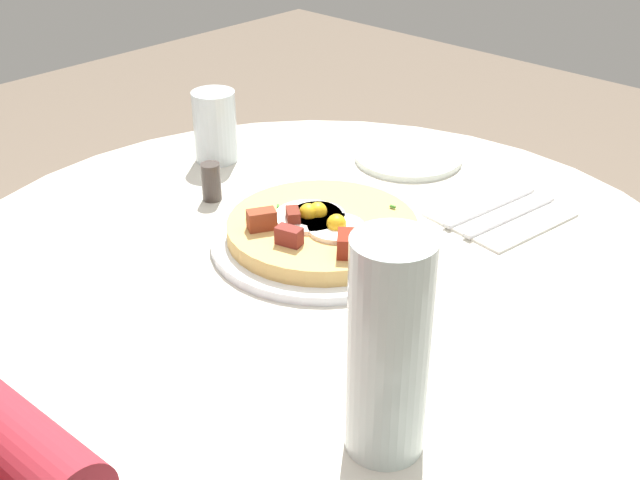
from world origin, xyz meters
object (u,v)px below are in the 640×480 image
water_glass (215,126)px  dining_table (318,367)px  knife (510,216)px  water_bottle (388,349)px  breakfast_pizza (321,228)px  pepper_shaker (211,182)px  fork (490,207)px  bread_plate (408,157)px  pizza_plate (322,240)px

water_glass → dining_table: bearing=-110.0°
dining_table → knife: bearing=-23.4°
water_glass → water_bottle: 0.68m
breakfast_pizza → water_glass: water_glass is taller
water_bottle → dining_table: bearing=54.1°
dining_table → pepper_shaker: size_ratio=17.78×
dining_table → water_glass: size_ratio=8.76×
fork → pepper_shaker: size_ratio=3.23×
dining_table → knife: 0.34m
breakfast_pizza → water_bottle: (-0.23, -0.29, 0.08)m
bread_plate → dining_table: bearing=-161.1°
water_glass → pepper_shaker: size_ratio=2.03×
knife → water_glass: 0.48m
knife → breakfast_pizza: bearing=-24.2°
pizza_plate → pepper_shaker: (-0.01, 0.21, 0.02)m
knife → fork: bearing=-90.0°
dining_table → pizza_plate: bearing=36.6°
dining_table → fork: fork is taller
water_bottle → fork: bearing=21.6°
fork → water_glass: water_glass is taller
bread_plate → knife: size_ratio=0.95×
breakfast_pizza → pepper_shaker: 0.21m
water_glass → water_bottle: (-0.31, -0.60, 0.05)m
pizza_plate → water_bottle: size_ratio=1.36×
water_bottle → pepper_shaker: 0.55m
knife → pizza_plate: bearing=-24.6°
bread_plate → fork: bearing=-107.3°
breakfast_pizza → water_bottle: water_bottle is taller
pizza_plate → bread_plate: size_ratio=1.70×
breakfast_pizza → knife: (0.23, -0.14, -0.02)m
fork → water_bottle: 0.51m
knife → water_glass: water_glass is taller
dining_table → water_glass: (0.12, 0.34, 0.22)m
knife → water_bottle: bearing=25.8°
bread_plate → knife: 0.24m
water_glass → water_bottle: water_bottle is taller
bread_plate → water_bottle: bearing=-144.2°
water_bottle → knife: bearing=17.8°
dining_table → knife: size_ratio=5.51×
dining_table → pizza_plate: size_ratio=3.41×
fork → pepper_shaker: pepper_shaker is taller
pizza_plate → knife: bearing=-32.6°
dining_table → knife: knife is taller
water_bottle → pizza_plate: bearing=51.8°
pizza_plate → fork: size_ratio=1.62×
dining_table → breakfast_pizza: breakfast_pizza is taller
fork → water_glass: 0.45m
knife → water_bottle: (-0.46, -0.15, 0.10)m
pepper_shaker → pizza_plate: bearing=-86.2°
breakfast_pizza → water_bottle: size_ratio=1.16×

